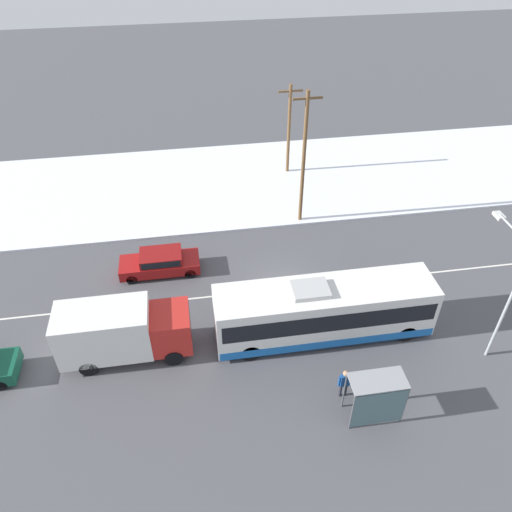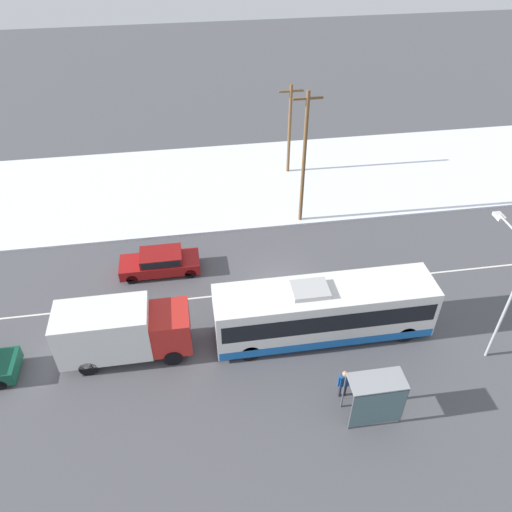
{
  "view_description": "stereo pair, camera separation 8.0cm",
  "coord_description": "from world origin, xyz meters",
  "px_view_note": "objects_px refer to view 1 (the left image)",
  "views": [
    {
      "loc": [
        -4.81,
        -20.75,
        19.58
      ],
      "look_at": [
        -1.29,
        1.52,
        1.4
      ],
      "focal_mm": 35.0,
      "sensor_mm": 36.0,
      "label": 1
    },
    {
      "loc": [
        -4.73,
        -20.77,
        19.58
      ],
      "look_at": [
        -1.29,
        1.52,
        1.4
      ],
      "focal_mm": 35.0,
      "sensor_mm": 36.0,
      "label": 2
    }
  ],
  "objects_px": {
    "utility_pole_roadside": "(304,158)",
    "utility_pole_snowlot": "(289,128)",
    "bus_shelter": "(378,396)",
    "pedestrian_at_stop": "(345,381)",
    "city_bus": "(324,311)",
    "sedan_car": "(160,262)",
    "box_truck": "(121,331)",
    "streetlamp": "(507,280)"
  },
  "relations": [
    {
      "from": "pedestrian_at_stop",
      "to": "city_bus",
      "type": "bearing_deg",
      "value": 89.32
    },
    {
      "from": "city_bus",
      "to": "sedan_car",
      "type": "bearing_deg",
      "value": 142.62
    },
    {
      "from": "pedestrian_at_stop",
      "to": "streetlamp",
      "type": "height_order",
      "value": "streetlamp"
    },
    {
      "from": "city_bus",
      "to": "box_truck",
      "type": "distance_m",
      "value": 10.05
    },
    {
      "from": "utility_pole_roadside",
      "to": "utility_pole_snowlot",
      "type": "distance_m",
      "value": 6.82
    },
    {
      "from": "city_bus",
      "to": "utility_pole_roadside",
      "type": "bearing_deg",
      "value": 83.47
    },
    {
      "from": "streetlamp",
      "to": "utility_pole_snowlot",
      "type": "bearing_deg",
      "value": 107.7
    },
    {
      "from": "bus_shelter",
      "to": "utility_pole_snowlot",
      "type": "height_order",
      "value": "utility_pole_snowlot"
    },
    {
      "from": "city_bus",
      "to": "utility_pole_roadside",
      "type": "height_order",
      "value": "utility_pole_roadside"
    },
    {
      "from": "utility_pole_roadside",
      "to": "bus_shelter",
      "type": "bearing_deg",
      "value": -90.93
    },
    {
      "from": "streetlamp",
      "to": "utility_pole_snowlot",
      "type": "height_order",
      "value": "utility_pole_snowlot"
    },
    {
      "from": "box_truck",
      "to": "utility_pole_roadside",
      "type": "distance_m",
      "value": 15.4
    },
    {
      "from": "pedestrian_at_stop",
      "to": "utility_pole_snowlot",
      "type": "bearing_deg",
      "value": 85.24
    },
    {
      "from": "bus_shelter",
      "to": "city_bus",
      "type": "bearing_deg",
      "value": 99.77
    },
    {
      "from": "box_truck",
      "to": "utility_pole_roadside",
      "type": "height_order",
      "value": "utility_pole_roadside"
    },
    {
      "from": "utility_pole_roadside",
      "to": "utility_pole_snowlot",
      "type": "height_order",
      "value": "utility_pole_roadside"
    },
    {
      "from": "bus_shelter",
      "to": "utility_pole_roadside",
      "type": "xyz_separation_m",
      "value": [
        0.25,
        15.6,
        3.07
      ]
    },
    {
      "from": "sedan_car",
      "to": "bus_shelter",
      "type": "relative_size",
      "value": 1.93
    },
    {
      "from": "box_truck",
      "to": "utility_pole_snowlot",
      "type": "bearing_deg",
      "value": 55.04
    },
    {
      "from": "pedestrian_at_stop",
      "to": "utility_pole_roadside",
      "type": "xyz_separation_m",
      "value": [
        1.22,
        14.19,
        3.68
      ]
    },
    {
      "from": "pedestrian_at_stop",
      "to": "utility_pole_roadside",
      "type": "distance_m",
      "value": 14.71
    },
    {
      "from": "pedestrian_at_stop",
      "to": "bus_shelter",
      "type": "distance_m",
      "value": 1.81
    },
    {
      "from": "bus_shelter",
      "to": "utility_pole_roadside",
      "type": "height_order",
      "value": "utility_pole_roadside"
    },
    {
      "from": "sedan_car",
      "to": "utility_pole_roadside",
      "type": "relative_size",
      "value": 0.52
    },
    {
      "from": "sedan_car",
      "to": "streetlamp",
      "type": "height_order",
      "value": "streetlamp"
    },
    {
      "from": "box_truck",
      "to": "bus_shelter",
      "type": "relative_size",
      "value": 2.61
    },
    {
      "from": "city_bus",
      "to": "pedestrian_at_stop",
      "type": "distance_m",
      "value": 3.97
    },
    {
      "from": "sedan_car",
      "to": "city_bus",
      "type": "bearing_deg",
      "value": 142.62
    },
    {
      "from": "sedan_car",
      "to": "pedestrian_at_stop",
      "type": "height_order",
      "value": "pedestrian_at_stop"
    },
    {
      "from": "bus_shelter",
      "to": "utility_pole_roadside",
      "type": "relative_size",
      "value": 0.27
    },
    {
      "from": "sedan_car",
      "to": "utility_pole_snowlot",
      "type": "bearing_deg",
      "value": -132.91
    },
    {
      "from": "pedestrian_at_stop",
      "to": "box_truck",
      "type": "bearing_deg",
      "value": 157.7
    },
    {
      "from": "utility_pole_snowlot",
      "to": "box_truck",
      "type": "bearing_deg",
      "value": -124.96
    },
    {
      "from": "pedestrian_at_stop",
      "to": "bus_shelter",
      "type": "relative_size",
      "value": 0.71
    },
    {
      "from": "box_truck",
      "to": "bus_shelter",
      "type": "xyz_separation_m",
      "value": [
        10.97,
        -5.51,
        -0.01
      ]
    },
    {
      "from": "sedan_car",
      "to": "bus_shelter",
      "type": "bearing_deg",
      "value": 128.21
    },
    {
      "from": "city_bus",
      "to": "pedestrian_at_stop",
      "type": "height_order",
      "value": "city_bus"
    },
    {
      "from": "city_bus",
      "to": "sedan_car",
      "type": "distance_m",
      "value": 10.4
    },
    {
      "from": "city_bus",
      "to": "sedan_car",
      "type": "relative_size",
      "value": 2.36
    },
    {
      "from": "sedan_car",
      "to": "bus_shelter",
      "type": "distance_m",
      "value": 14.83
    },
    {
      "from": "streetlamp",
      "to": "utility_pole_snowlot",
      "type": "distance_m",
      "value": 20.04
    },
    {
      "from": "box_truck",
      "to": "pedestrian_at_stop",
      "type": "xyz_separation_m",
      "value": [
        10.01,
        -4.1,
        -0.62
      ]
    }
  ]
}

